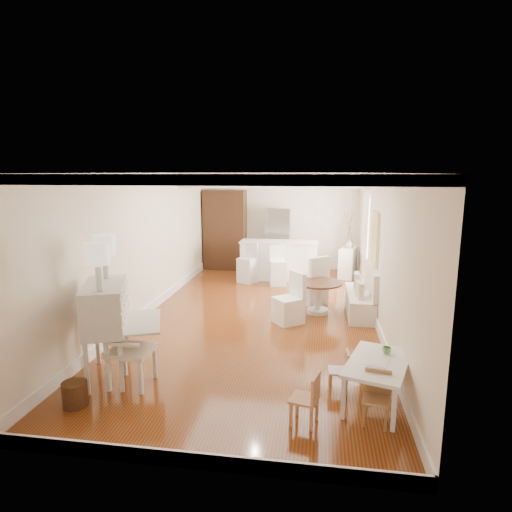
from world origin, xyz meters
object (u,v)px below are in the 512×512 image
(kids_chair_b, at_px, (338,370))
(breakfast_counter, at_px, (279,260))
(kids_chair_a, at_px, (304,398))
(secretary_bureau, at_px, (107,331))
(gustavian_armchair, at_px, (131,349))
(sideboard, at_px, (348,262))
(bar_stool_left, at_px, (247,263))
(kids_chair_c, at_px, (376,398))
(slip_chair_near, at_px, (288,298))
(wicker_basket, at_px, (75,394))
(fridge, at_px, (290,240))
(slip_chair_far, at_px, (312,280))
(pantry_cabinet, at_px, (225,230))
(dining_table, at_px, (318,297))
(bar_stool_right, at_px, (278,266))
(kids_table, at_px, (377,383))

(kids_chair_b, bearing_deg, breakfast_counter, -169.98)
(kids_chair_a, bearing_deg, secretary_bureau, -90.77)
(gustavian_armchair, xyz_separation_m, sideboard, (3.21, 6.61, -0.10))
(kids_chair_a, distance_m, bar_stool_left, 6.41)
(kids_chair_c, height_order, slip_chair_near, slip_chair_near)
(secretary_bureau, relative_size, breakfast_counter, 0.66)
(wicker_basket, height_order, fridge, fridge)
(wicker_basket, distance_m, breakfast_counter, 6.96)
(slip_chair_near, bearing_deg, slip_chair_far, 124.40)
(wicker_basket, relative_size, pantry_cabinet, 0.13)
(kids_chair_c, relative_size, slip_chair_far, 0.58)
(pantry_cabinet, bearing_deg, secretary_bureau, -90.82)
(slip_chair_near, bearing_deg, breakfast_counter, 150.63)
(kids_chair_a, distance_m, kids_chair_b, 0.95)
(kids_chair_c, xyz_separation_m, pantry_cabinet, (-3.44, 7.62, 0.84))
(slip_chair_far, bearing_deg, dining_table, 60.76)
(slip_chair_near, height_order, slip_chair_far, slip_chair_far)
(wicker_basket, xyz_separation_m, kids_chair_a, (2.79, 0.04, 0.16))
(wicker_basket, bearing_deg, bar_stool_left, 80.20)
(sideboard, bearing_deg, slip_chair_far, -95.88)
(gustavian_armchair, height_order, sideboard, gustavian_armchair)
(gustavian_armchair, relative_size, kids_chair_c, 1.63)
(secretary_bureau, bearing_deg, dining_table, 27.56)
(kids_chair_a, distance_m, fridge, 7.76)
(gustavian_armchair, height_order, dining_table, gustavian_armchair)
(breakfast_counter, xyz_separation_m, fridge, (0.20, 1.05, 0.39))
(kids_chair_a, distance_m, dining_table, 3.95)
(bar_stool_left, xyz_separation_m, bar_stool_right, (0.81, -0.14, -0.02))
(gustavian_armchair, height_order, kids_table, gustavian_armchair)
(slip_chair_near, bearing_deg, gustavian_armchair, -72.50)
(kids_chair_c, distance_m, bar_stool_right, 6.16)
(gustavian_armchair, height_order, breakfast_counter, breakfast_counter)
(kids_table, height_order, kids_chair_b, kids_table)
(bar_stool_right, bearing_deg, breakfast_counter, 80.85)
(slip_chair_far, height_order, pantry_cabinet, pantry_cabinet)
(gustavian_armchair, bearing_deg, bar_stool_right, -12.86)
(kids_chair_c, distance_m, sideboard, 7.07)
(sideboard, bearing_deg, kids_chair_c, -77.11)
(kids_chair_a, xyz_separation_m, fridge, (-0.74, 7.71, 0.59))
(wicker_basket, bearing_deg, kids_table, 9.26)
(kids_chair_a, bearing_deg, gustavian_armchair, -89.61)
(gustavian_armchair, distance_m, wicker_basket, 0.85)
(kids_chair_a, height_order, breakfast_counter, breakfast_counter)
(gustavian_armchair, height_order, pantry_cabinet, pantry_cabinet)
(kids_table, distance_m, bar_stool_right, 5.76)
(secretary_bureau, relative_size, bar_stool_left, 1.30)
(bar_stool_left, xyz_separation_m, sideboard, (2.61, 1.01, -0.11))
(fridge, bearing_deg, gustavian_armchair, -102.48)
(bar_stool_left, bearing_deg, wicker_basket, -77.64)
(pantry_cabinet, bearing_deg, kids_chair_a, -71.18)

